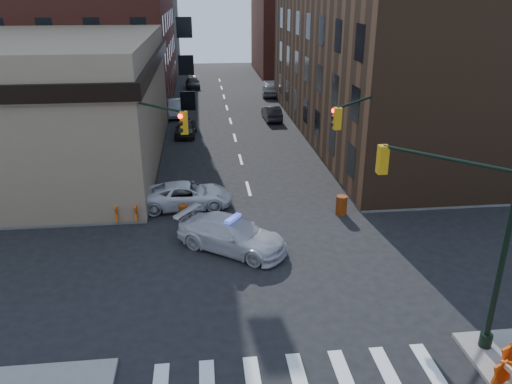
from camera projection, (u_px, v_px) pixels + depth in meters
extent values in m
plane|color=black|center=(270.00, 269.00, 22.78)|extent=(140.00, 140.00, 0.00)
cube|color=gray|center=(1.00, 115.00, 50.54)|extent=(34.00, 54.50, 0.15)
cube|color=gray|center=(434.00, 104.00, 55.30)|extent=(34.00, 54.50, 0.15)
cube|color=#472E1C|center=(386.00, 52.00, 42.23)|extent=(14.00, 34.00, 14.00)
cube|color=brown|center=(109.00, 18.00, 75.23)|extent=(20.00, 18.00, 16.00)
cube|color=maroon|center=(309.00, 32.00, 75.40)|extent=(16.00, 16.00, 12.00)
cylinder|color=black|center=(506.00, 246.00, 16.12)|extent=(0.20, 0.20, 8.00)
cylinder|color=black|center=(486.00, 340.00, 17.53)|extent=(0.44, 0.44, 0.50)
cylinder|color=black|center=(447.00, 158.00, 16.49)|extent=(3.27, 3.27, 0.12)
cube|color=#BF8C0C|center=(383.00, 160.00, 17.98)|extent=(0.35, 0.35, 1.05)
sphere|color=#FF0C05|center=(386.00, 149.00, 18.00)|extent=(0.22, 0.22, 0.22)
sphere|color=black|center=(385.00, 157.00, 18.13)|extent=(0.22, 0.22, 0.22)
sphere|color=black|center=(384.00, 166.00, 18.25)|extent=(0.22, 0.22, 0.22)
cylinder|color=black|center=(127.00, 147.00, 26.32)|extent=(0.20, 0.20, 8.00)
cylinder|color=black|center=(133.00, 211.00, 27.73)|extent=(0.44, 0.44, 0.50)
cylinder|color=black|center=(151.00, 105.00, 24.09)|extent=(3.27, 3.27, 0.12)
cube|color=#BF8C0C|center=(184.00, 123.00, 22.97)|extent=(0.35, 0.35, 1.05)
sphere|color=#FF0C05|center=(180.00, 116.00, 22.68)|extent=(0.22, 0.22, 0.22)
sphere|color=black|center=(181.00, 123.00, 22.80)|extent=(0.22, 0.22, 0.22)
sphere|color=black|center=(181.00, 130.00, 22.93)|extent=(0.22, 0.22, 0.22)
cylinder|color=black|center=(376.00, 139.00, 27.73)|extent=(0.20, 0.20, 8.00)
cylinder|color=black|center=(370.00, 201.00, 29.14)|extent=(0.44, 0.44, 0.50)
cylinder|color=black|center=(360.00, 101.00, 25.16)|extent=(3.27, 3.27, 0.12)
cube|color=#BF8C0C|center=(337.00, 119.00, 23.72)|extent=(0.35, 0.35, 1.05)
sphere|color=#FF0C05|center=(334.00, 111.00, 23.72)|extent=(0.22, 0.22, 0.22)
sphere|color=black|center=(333.00, 117.00, 23.84)|extent=(0.22, 0.22, 0.22)
sphere|color=black|center=(333.00, 124.00, 23.96)|extent=(0.22, 0.22, 0.22)
cylinder|color=black|center=(311.00, 109.00, 46.96)|extent=(0.24, 0.24, 2.60)
sphere|color=#976115|center=(312.00, 87.00, 46.19)|extent=(3.00, 3.00, 3.00)
cylinder|color=black|center=(295.00, 93.00, 54.33)|extent=(0.24, 0.24, 2.60)
sphere|color=#976115|center=(296.00, 74.00, 53.56)|extent=(3.00, 3.00, 3.00)
imported|color=silver|center=(232.00, 234.00, 24.20)|extent=(5.90, 5.09, 1.63)
imported|color=white|center=(187.00, 195.00, 29.04)|extent=(5.40, 2.63, 1.48)
imported|color=black|center=(186.00, 128.00, 43.46)|extent=(1.98, 4.32, 1.44)
imported|color=#94989C|center=(174.00, 108.00, 50.32)|extent=(2.32, 5.08, 1.62)
imported|color=black|center=(193.00, 83.00, 64.87)|extent=(2.01, 4.53, 1.29)
imported|color=black|center=(272.00, 113.00, 48.70)|extent=(1.62, 4.32, 1.41)
imported|color=gray|center=(270.00, 90.00, 59.76)|extent=(2.23, 4.50, 1.47)
imported|color=black|center=(133.00, 202.00, 27.20)|extent=(0.82, 0.71, 1.90)
imported|color=black|center=(79.00, 206.00, 27.09)|extent=(0.78, 0.62, 1.57)
imported|color=#212432|center=(52.00, 183.00, 29.81)|extent=(1.20, 0.75, 1.91)
cylinder|color=orange|center=(341.00, 205.00, 28.14)|extent=(0.83, 0.83, 1.11)
cylinder|color=#CC4709|center=(184.00, 213.00, 27.35)|extent=(0.53, 0.53, 0.94)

